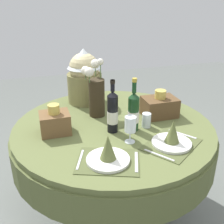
{
  "coord_description": "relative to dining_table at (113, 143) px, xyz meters",
  "views": [
    {
      "loc": [
        -0.5,
        -1.62,
        1.64
      ],
      "look_at": [
        0.0,
        0.03,
        0.86
      ],
      "focal_mm": 43.65,
      "sensor_mm": 36.0,
      "label": 1
    }
  ],
  "objects": [
    {
      "name": "place_setting_left",
      "position": [
        -0.16,
        -0.42,
        0.2
      ],
      "size": [
        0.41,
        0.36,
        0.16
      ],
      "color": "#4E562F",
      "rests_on": "dining_table"
    },
    {
      "name": "woven_basket_side_right",
      "position": [
        0.37,
        0.04,
        0.23
      ],
      "size": [
        0.24,
        0.18,
        0.2
      ],
      "color": "brown",
      "rests_on": "dining_table"
    },
    {
      "name": "wine_glass_right",
      "position": [
        0.03,
        -0.26,
        0.27
      ],
      "size": [
        0.07,
        0.07,
        0.17
      ],
      "color": "silver",
      "rests_on": "dining_table"
    },
    {
      "name": "tumbler_near_left",
      "position": [
        0.2,
        -0.1,
        0.2
      ],
      "size": [
        0.06,
        0.06,
        0.1
      ],
      "primitive_type": "cylinder",
      "color": "silver",
      "rests_on": "dining_table"
    },
    {
      "name": "wine_bottle_left",
      "position": [
        0.1,
        -0.11,
        0.29
      ],
      "size": [
        0.07,
        0.07,
        0.36
      ],
      "color": "#143819",
      "rests_on": "dining_table"
    },
    {
      "name": "wine_bottle_centre",
      "position": [
        -0.03,
        -0.09,
        0.29
      ],
      "size": [
        0.07,
        0.07,
        0.36
      ],
      "color": "black",
      "rests_on": "dining_table"
    },
    {
      "name": "flower_vase",
      "position": [
        -0.08,
        0.19,
        0.33
      ],
      "size": [
        0.16,
        0.21,
        0.42
      ],
      "color": "#332819",
      "rests_on": "dining_table"
    },
    {
      "name": "woven_basket_side_left",
      "position": [
        -0.4,
        0.0,
        0.23
      ],
      "size": [
        0.19,
        0.16,
        0.2
      ],
      "color": "brown",
      "rests_on": "dining_table"
    },
    {
      "name": "gift_tub_back_centre",
      "position": [
        -0.1,
        0.48,
        0.39
      ],
      "size": [
        0.28,
        0.28,
        0.44
      ],
      "color": "olive",
      "rests_on": "dining_table"
    },
    {
      "name": "ground",
      "position": [
        0.0,
        0.0,
        -0.63
      ],
      "size": [
        8.0,
        8.0,
        0.0
      ],
      "primitive_type": "plane",
      "color": "slate"
    },
    {
      "name": "dining_table",
      "position": [
        0.0,
        0.0,
        0.0
      ],
      "size": [
        1.41,
        1.41,
        0.78
      ],
      "color": "#5B6638",
      "rests_on": "ground"
    },
    {
      "name": "place_setting_right",
      "position": [
        0.26,
        -0.36,
        0.2
      ],
      "size": [
        0.43,
        0.41,
        0.16
      ],
      "color": "#4E562F",
      "rests_on": "dining_table"
    }
  ]
}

